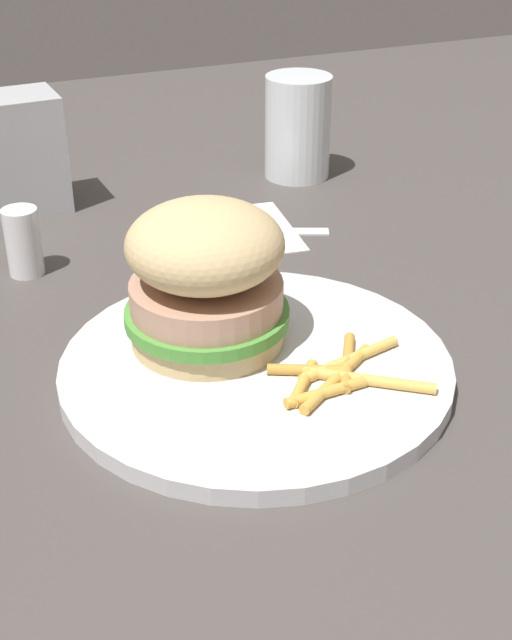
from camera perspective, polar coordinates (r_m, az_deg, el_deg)
The scene contains 9 objects.
ground_plane at distance 0.57m, azimuth 2.88°, elevation -4.14°, with size 1.60×1.60×0.00m, color #47423F.
plate at distance 0.57m, azimuth -0.00°, elevation -3.12°, with size 0.26×0.26×0.01m, color silver.
sandwich at distance 0.57m, azimuth -3.28°, elevation 2.88°, with size 0.11×0.11×0.10m.
fries_pile at distance 0.55m, azimuth 5.40°, elevation -3.52°, with size 0.08×0.10×0.01m.
napkin at distance 0.78m, azimuth -1.65°, elevation 5.78°, with size 0.11×0.11×0.00m, color white.
fork at distance 0.78m, azimuth -1.77°, elevation 5.95°, with size 0.08×0.17×0.00m.
drink_glass at distance 0.89m, azimuth 2.73°, elevation 12.17°, with size 0.07×0.07×0.10m.
napkin_dispenser at distance 0.84m, azimuth -15.63°, elevation 10.32°, with size 0.09×0.06×0.11m, color #B7BABF.
salt_shaker at distance 0.72m, azimuth -14.90°, elevation 4.94°, with size 0.03×0.03×0.06m, color white.
Camera 1 is at (-0.42, 0.21, 0.32)m, focal length 49.22 mm.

